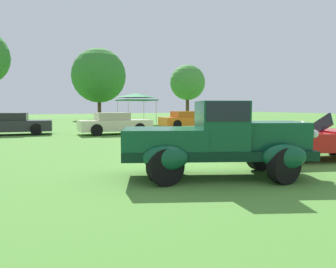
% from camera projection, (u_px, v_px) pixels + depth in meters
% --- Properties ---
extents(ground_plane, '(120.00, 120.00, 0.00)m').
position_uv_depth(ground_plane, '(212.00, 171.00, 7.87)').
color(ground_plane, '#4C8433').
extents(feature_pickup_truck, '(4.29, 3.08, 1.70)m').
position_uv_depth(feature_pickup_truck, '(217.00, 139.00, 7.16)').
color(feature_pickup_truck, black).
rests_on(feature_pickup_truck, ground_plane).
extents(neighbor_convertible, '(4.64, 3.09, 1.40)m').
position_uv_depth(neighbor_convertible, '(314.00, 140.00, 9.58)').
color(neighbor_convertible, red).
rests_on(neighbor_convertible, ground_plane).
extents(show_car_charcoal, '(4.28, 2.35, 1.22)m').
position_uv_depth(show_car_charcoal, '(13.00, 124.00, 17.78)').
color(show_car_charcoal, '#28282D').
rests_on(show_car_charcoal, ground_plane).
extents(show_car_cream, '(4.16, 2.04, 1.22)m').
position_uv_depth(show_car_cream, '(115.00, 124.00, 18.23)').
color(show_car_cream, beige).
rests_on(show_car_cream, ground_plane).
extents(show_car_orange, '(3.96, 2.00, 1.22)m').
position_uv_depth(show_car_orange, '(187.00, 120.00, 23.24)').
color(show_car_orange, orange).
rests_on(show_car_orange, ground_plane).
extents(spectator_between_cars, '(0.46, 0.43, 1.69)m').
position_uv_depth(spectator_between_cars, '(238.00, 118.00, 18.28)').
color(spectator_between_cars, '#283351').
rests_on(spectator_between_cars, ground_plane).
extents(canopy_tent_left_field, '(2.84, 2.84, 2.71)m').
position_uv_depth(canopy_tent_left_field, '(136.00, 96.00, 27.90)').
color(canopy_tent_left_field, '#B7B7BC').
rests_on(canopy_tent_left_field, ground_plane).
extents(treeline_mid_left, '(6.56, 6.56, 8.57)m').
position_uv_depth(treeline_mid_left, '(99.00, 76.00, 39.00)').
color(treeline_mid_left, '#47331E').
rests_on(treeline_mid_left, ground_plane).
extents(treeline_center, '(4.56, 4.56, 6.93)m').
position_uv_depth(treeline_center, '(188.00, 83.00, 41.68)').
color(treeline_center, '#47331E').
rests_on(treeline_center, ground_plane).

